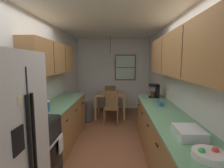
# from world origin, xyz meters

# --- Properties ---
(ground_plane) EXTENTS (12.00, 12.00, 0.00)m
(ground_plane) POSITION_xyz_m (0.00, 1.00, 0.00)
(ground_plane) COLOR brown
(wall_left) EXTENTS (0.10, 9.00, 2.55)m
(wall_left) POSITION_xyz_m (-1.35, 1.00, 1.27)
(wall_left) COLOR silver
(wall_left) RESTS_ON ground
(wall_right) EXTENTS (0.10, 9.00, 2.55)m
(wall_right) POSITION_xyz_m (1.35, 1.00, 1.27)
(wall_right) COLOR silver
(wall_right) RESTS_ON ground
(wall_back) EXTENTS (4.40, 0.10, 2.55)m
(wall_back) POSITION_xyz_m (0.00, 3.65, 1.27)
(wall_back) COLOR silver
(wall_back) RESTS_ON ground
(ceiling_slab) EXTENTS (4.40, 9.00, 0.08)m
(ceiling_slab) POSITION_xyz_m (0.00, 1.00, 2.59)
(ceiling_slab) COLOR white
(stove_range) EXTENTS (0.66, 0.65, 1.10)m
(stove_range) POSITION_xyz_m (-0.99, -0.44, 0.47)
(stove_range) COLOR black
(stove_range) RESTS_ON ground
(microwave_over_range) EXTENTS (0.39, 0.63, 0.33)m
(microwave_over_range) POSITION_xyz_m (-1.11, -0.44, 1.63)
(microwave_over_range) COLOR black
(counter_left) EXTENTS (0.64, 1.95, 0.90)m
(counter_left) POSITION_xyz_m (-1.00, 0.86, 0.45)
(counter_left) COLOR olive
(counter_left) RESTS_ON ground
(upper_cabinets_left) EXTENTS (0.33, 2.03, 0.62)m
(upper_cabinets_left) POSITION_xyz_m (-1.14, 0.81, 1.79)
(upper_cabinets_left) COLOR olive
(counter_right) EXTENTS (0.64, 3.30, 0.90)m
(counter_right) POSITION_xyz_m (1.00, 0.03, 0.45)
(counter_right) COLOR olive
(counter_right) RESTS_ON ground
(upper_cabinets_right) EXTENTS (0.33, 2.98, 0.68)m
(upper_cabinets_right) POSITION_xyz_m (1.14, -0.02, 1.84)
(upper_cabinets_right) COLOR olive
(dining_table) EXTENTS (0.91, 0.87, 0.73)m
(dining_table) POSITION_xyz_m (-0.05, 2.68, 0.62)
(dining_table) COLOR #A87F51
(dining_table) RESTS_ON ground
(dining_chair_near) EXTENTS (0.41, 0.41, 0.90)m
(dining_chair_near) POSITION_xyz_m (0.01, 2.03, 0.50)
(dining_chair_near) COLOR brown
(dining_chair_near) RESTS_ON ground
(dining_chair_far) EXTENTS (0.43, 0.43, 0.90)m
(dining_chair_far) POSITION_xyz_m (-0.09, 3.32, 0.50)
(dining_chair_far) COLOR brown
(dining_chair_far) RESTS_ON ground
(pendant_light) EXTENTS (0.33, 0.33, 0.67)m
(pendant_light) POSITION_xyz_m (-0.05, 2.68, 1.93)
(pendant_light) COLOR black
(back_window) EXTENTS (0.76, 0.05, 0.93)m
(back_window) POSITION_xyz_m (0.45, 3.58, 1.53)
(back_window) COLOR brown
(trash_bin) EXTENTS (0.32, 0.32, 0.56)m
(trash_bin) POSITION_xyz_m (-0.70, 2.13, 0.28)
(trash_bin) COLOR #3F3F42
(trash_bin) RESTS_ON ground
(storage_canister) EXTENTS (0.11, 0.11, 0.17)m
(storage_canister) POSITION_xyz_m (-1.00, 0.10, 0.99)
(storage_canister) COLOR #265999
(storage_canister) RESTS_ON counter_left
(dish_towel) EXTENTS (0.02, 0.16, 0.24)m
(dish_towel) POSITION_xyz_m (-0.64, -0.28, 0.50)
(dish_towel) COLOR white
(coffee_maker) EXTENTS (0.22, 0.18, 0.32)m
(coffee_maker) POSITION_xyz_m (1.06, 1.29, 1.07)
(coffee_maker) COLOR black
(coffee_maker) RESTS_ON counter_right
(mug_by_coffeemaker) EXTENTS (0.13, 0.09, 0.09)m
(mug_by_coffeemaker) POSITION_xyz_m (0.99, 0.51, 0.94)
(mug_by_coffeemaker) COLOR #335999
(mug_by_coffeemaker) RESTS_ON counter_right
(fruit_bowl) EXTENTS (0.28, 0.28, 0.09)m
(fruit_bowl) POSITION_xyz_m (0.99, -1.24, 0.94)
(fruit_bowl) COLOR silver
(fruit_bowl) RESTS_ON counter_right
(dish_rack) EXTENTS (0.28, 0.34, 0.10)m
(dish_rack) POSITION_xyz_m (0.99, -0.82, 0.95)
(dish_rack) COLOR silver
(dish_rack) RESTS_ON counter_right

